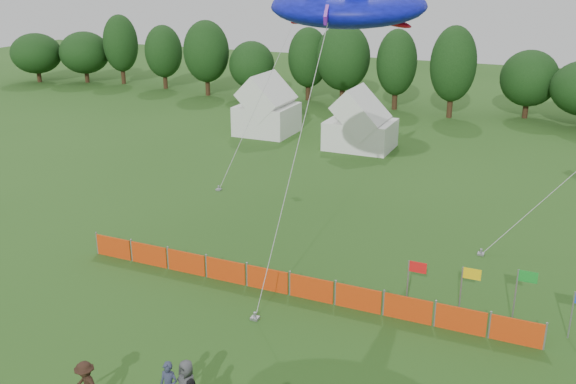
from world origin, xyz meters
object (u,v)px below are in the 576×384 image
at_px(tent_right, 361,125).
at_px(barrier_fence, 289,284).
at_px(tent_left, 267,110).
at_px(stingray_kite, 352,6).

relative_size(tent_right, barrier_fence, 0.25).
xyz_separation_m(tent_right, barrier_fence, (4.40, -23.01, -1.25)).
xyz_separation_m(tent_left, tent_right, (8.34, -1.23, -0.21)).
bearing_deg(barrier_fence, stingray_kite, 75.02).
distance_m(tent_right, stingray_kite, 22.07).
bearing_deg(tent_right, barrier_fence, -79.17).
relative_size(tent_left, barrier_fence, 0.22).
height_order(tent_left, tent_right, tent_left).
distance_m(barrier_fence, stingray_kite, 11.66).
relative_size(tent_right, stingray_kite, 0.34).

